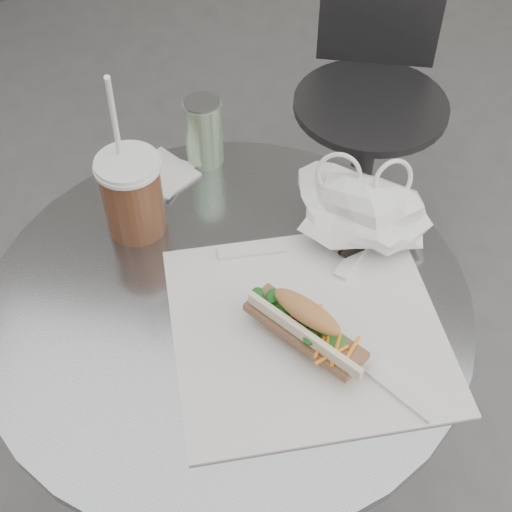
% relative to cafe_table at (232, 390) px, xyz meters
% --- Properties ---
extents(cafe_table, '(0.76, 0.76, 0.74)m').
position_rel_cafe_table_xyz_m(cafe_table, '(0.00, 0.00, 0.00)').
color(cafe_table, slate).
rests_on(cafe_table, ground).
extents(chair_far, '(0.41, 0.42, 0.77)m').
position_rel_cafe_table_xyz_m(chair_far, '(0.18, 0.94, -0.12)').
color(chair_far, '#2C2C2E').
rests_on(chair_far, ground).
extents(sandwich_paper, '(0.51, 0.49, 0.00)m').
position_rel_cafe_table_xyz_m(sandwich_paper, '(0.13, -0.04, 0.28)').
color(sandwich_paper, white).
rests_on(sandwich_paper, cafe_table).
extents(banh_mi, '(0.24, 0.20, 0.08)m').
position_rel_cafe_table_xyz_m(banh_mi, '(0.13, -0.06, 0.32)').
color(banh_mi, tan).
rests_on(banh_mi, sandwich_paper).
extents(iced_coffee, '(0.11, 0.11, 0.31)m').
position_rel_cafe_table_xyz_m(iced_coffee, '(-0.18, 0.12, 0.35)').
color(iced_coffee, brown).
rests_on(iced_coffee, cafe_table).
extents(sunglasses, '(0.09, 0.08, 0.05)m').
position_rel_cafe_table_xyz_m(sunglasses, '(0.20, 0.14, 0.29)').
color(sunglasses, black).
rests_on(sunglasses, cafe_table).
extents(plastic_bag, '(0.25, 0.22, 0.11)m').
position_rel_cafe_table_xyz_m(plastic_bag, '(0.19, 0.18, 0.33)').
color(plastic_bag, white).
rests_on(plastic_bag, cafe_table).
extents(napkin_stack, '(0.15, 0.15, 0.01)m').
position_rel_cafe_table_xyz_m(napkin_stack, '(-0.18, 0.25, 0.28)').
color(napkin_stack, white).
rests_on(napkin_stack, cafe_table).
extents(drink_can, '(0.07, 0.07, 0.13)m').
position_rel_cafe_table_xyz_m(drink_can, '(-0.11, 0.31, 0.34)').
color(drink_can, '#5C9959').
rests_on(drink_can, cafe_table).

